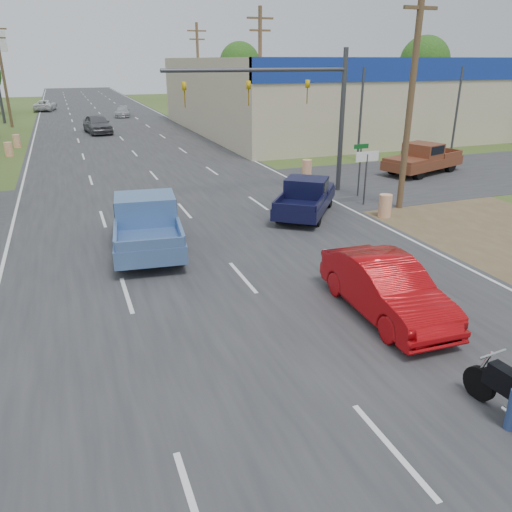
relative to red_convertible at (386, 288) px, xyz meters
name	(u,v)px	position (x,y,z in m)	size (l,w,h in m)	color
ground	(392,450)	(-2.77, -4.36, -0.77)	(200.00, 200.00, 0.00)	#3B4A1D
main_road	(122,139)	(-2.77, 35.64, -0.76)	(15.00, 180.00, 0.02)	#2D2D30
cross_road	(175,200)	(-2.77, 13.64, -0.77)	(120.00, 10.00, 0.02)	#2D2D30
dirt_verge	(471,222)	(8.23, 5.64, -0.77)	(8.00, 18.00, 0.01)	brown
big_box_store	(427,91)	(29.23, 35.57, 2.54)	(50.00, 28.10, 6.60)	#B7A88C
utility_pole_1	(412,88)	(6.73, 8.64, 4.54)	(2.00, 0.28, 10.00)	#4C3823
utility_pole_2	(260,76)	(6.73, 26.64, 4.54)	(2.00, 0.28, 10.00)	#4C3823
utility_pole_3	(198,71)	(6.73, 44.64, 4.54)	(2.00, 0.28, 10.00)	#4C3823
utility_pole_6	(3,72)	(-12.27, 47.64, 4.54)	(2.00, 0.28, 10.00)	#4C3823
tree_3	(425,61)	(52.23, 65.64, 5.42)	(8.40, 8.40, 10.40)	#422D19
tree_5	(240,63)	(27.23, 90.64, 5.11)	(7.98, 7.98, 9.88)	#422D19
barrel_0	(385,206)	(5.23, 7.64, -0.27)	(0.56, 0.56, 1.00)	orange
barrel_1	(307,168)	(5.63, 16.14, -0.27)	(0.56, 0.56, 1.00)	orange
barrel_2	(9,149)	(-11.27, 29.64, -0.27)	(0.56, 0.56, 1.00)	orange
barrel_3	(17,141)	(-10.97, 33.64, -0.27)	(0.56, 0.56, 1.00)	orange
lane_sign	(367,165)	(5.43, 9.64, 1.13)	(1.20, 0.08, 2.52)	#3F3F44
street_name_sign	(360,165)	(6.03, 11.14, 0.83)	(0.80, 0.08, 2.61)	#3F3F44
signal_mast	(294,96)	(3.05, 12.64, 4.03)	(9.12, 0.40, 7.00)	#3F3F44
red_convertible	(386,288)	(0.00, 0.00, 0.00)	(1.64, 4.70, 1.55)	#A2070B
blue_pickup	(146,221)	(-5.09, 7.54, 0.21)	(2.95, 6.12, 1.96)	black
navy_pickup	(306,196)	(2.20, 9.28, 0.05)	(4.49, 5.03, 1.63)	black
brown_pickup	(422,158)	(12.47, 14.49, 0.14)	(5.84, 3.71, 1.81)	black
distant_car_grey	(97,124)	(-4.42, 39.75, 0.08)	(2.02, 5.03, 1.71)	#56565B
distant_car_silver	(122,111)	(-0.47, 53.96, -0.16)	(1.73, 4.26, 1.24)	#ADADB2
distant_car_white	(45,106)	(-9.27, 65.13, -0.07)	(2.33, 5.05, 1.40)	silver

